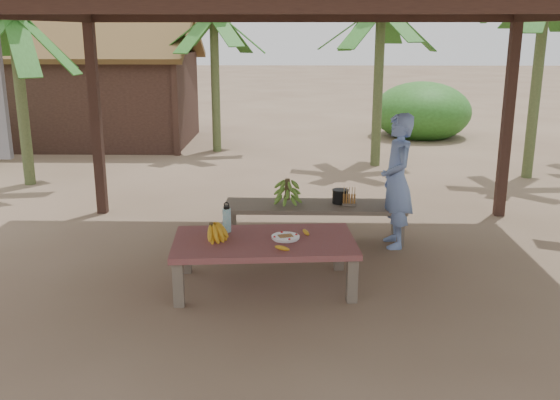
{
  "coord_description": "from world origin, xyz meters",
  "views": [
    {
      "loc": [
        -0.07,
        -6.16,
        2.52
      ],
      "look_at": [
        -0.22,
        0.11,
        0.8
      ],
      "focal_mm": 40.0,
      "sensor_mm": 36.0,
      "label": 1
    }
  ],
  "objects_px": {
    "plate": "(286,237)",
    "woman": "(397,181)",
    "work_table": "(264,246)",
    "ripe_banana_bunch": "(211,230)",
    "bench": "(314,209)",
    "water_flask": "(227,219)",
    "cooking_pot": "(340,197)"
  },
  "relations": [
    {
      "from": "work_table",
      "to": "ripe_banana_bunch",
      "type": "distance_m",
      "value": 0.55
    },
    {
      "from": "ripe_banana_bunch",
      "to": "woman",
      "type": "bearing_deg",
      "value": 32.47
    },
    {
      "from": "work_table",
      "to": "woman",
      "type": "bearing_deg",
      "value": 35.72
    },
    {
      "from": "bench",
      "to": "ripe_banana_bunch",
      "type": "xyz_separation_m",
      "value": [
        -1.07,
        -1.49,
        0.2
      ]
    },
    {
      "from": "work_table",
      "to": "ripe_banana_bunch",
      "type": "height_order",
      "value": "ripe_banana_bunch"
    },
    {
      "from": "bench",
      "to": "cooking_pot",
      "type": "relative_size",
      "value": 11.39
    },
    {
      "from": "water_flask",
      "to": "cooking_pot",
      "type": "xyz_separation_m",
      "value": [
        1.26,
        1.31,
        -0.1
      ]
    },
    {
      "from": "work_table",
      "to": "water_flask",
      "type": "distance_m",
      "value": 0.51
    },
    {
      "from": "ripe_banana_bunch",
      "to": "cooking_pot",
      "type": "distance_m",
      "value": 2.09
    },
    {
      "from": "ripe_banana_bunch",
      "to": "plate",
      "type": "distance_m",
      "value": 0.74
    },
    {
      "from": "ripe_banana_bunch",
      "to": "plate",
      "type": "height_order",
      "value": "ripe_banana_bunch"
    },
    {
      "from": "plate",
      "to": "water_flask",
      "type": "bearing_deg",
      "value": 159.87
    },
    {
      "from": "plate",
      "to": "bench",
      "type": "bearing_deg",
      "value": 77.15
    },
    {
      "from": "water_flask",
      "to": "woman",
      "type": "height_order",
      "value": "woman"
    },
    {
      "from": "bench",
      "to": "plate",
      "type": "distance_m",
      "value": 1.5
    },
    {
      "from": "water_flask",
      "to": "work_table",
      "type": "bearing_deg",
      "value": -31.7
    },
    {
      "from": "ripe_banana_bunch",
      "to": "water_flask",
      "type": "distance_m",
      "value": 0.29
    },
    {
      "from": "bench",
      "to": "ripe_banana_bunch",
      "type": "distance_m",
      "value": 1.84
    },
    {
      "from": "cooking_pot",
      "to": "bench",
      "type": "bearing_deg",
      "value": -167.55
    },
    {
      "from": "bench",
      "to": "plate",
      "type": "relative_size",
      "value": 7.81
    },
    {
      "from": "water_flask",
      "to": "woman",
      "type": "bearing_deg",
      "value": 28.64
    },
    {
      "from": "ripe_banana_bunch",
      "to": "plate",
      "type": "xyz_separation_m",
      "value": [
        0.74,
        0.03,
        -0.08
      ]
    },
    {
      "from": "bench",
      "to": "cooking_pot",
      "type": "distance_m",
      "value": 0.35
    },
    {
      "from": "ripe_banana_bunch",
      "to": "plate",
      "type": "bearing_deg",
      "value": 2.26
    },
    {
      "from": "bench",
      "to": "ripe_banana_bunch",
      "type": "height_order",
      "value": "ripe_banana_bunch"
    },
    {
      "from": "bench",
      "to": "water_flask",
      "type": "relative_size",
      "value": 6.91
    },
    {
      "from": "plate",
      "to": "woman",
      "type": "bearing_deg",
      "value": 44.32
    },
    {
      "from": "bench",
      "to": "work_table",
      "type": "bearing_deg",
      "value": -109.83
    },
    {
      "from": "ripe_banana_bunch",
      "to": "water_flask",
      "type": "bearing_deg",
      "value": 63.25
    },
    {
      "from": "bench",
      "to": "woman",
      "type": "bearing_deg",
      "value": -11.28
    },
    {
      "from": "work_table",
      "to": "cooking_pot",
      "type": "bearing_deg",
      "value": 56.12
    },
    {
      "from": "ripe_banana_bunch",
      "to": "work_table",
      "type": "bearing_deg",
      "value": 0.79
    }
  ]
}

